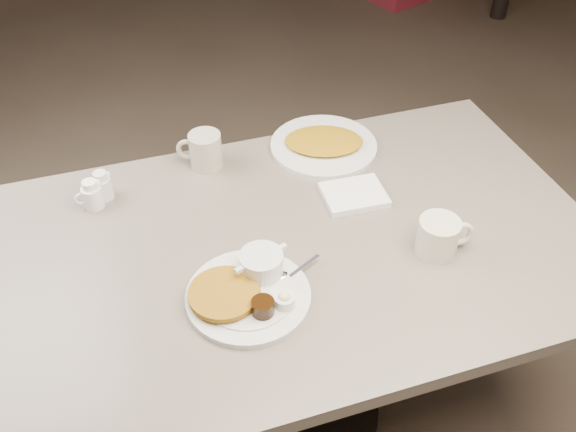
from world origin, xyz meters
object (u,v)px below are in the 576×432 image
object	(u,v)px
creamer_left	(92,195)
hash_plate	(324,144)
diner_table	(290,290)
coffee_mug_near	(439,236)
coffee_mug_far	(204,150)
main_plate	(248,288)
creamer_right	(102,186)

from	to	relation	value
creamer_left	hash_plate	size ratio (longest dim) A/B	0.21
creamer_left	hash_plate	bearing A→B (deg)	5.27
diner_table	creamer_left	world-z (taller)	creamer_left
coffee_mug_near	creamer_left	bearing A→B (deg)	151.46
coffee_mug_far	creamer_left	distance (m)	0.32
diner_table	coffee_mug_far	bearing A→B (deg)	109.08
creamer_left	hash_plate	world-z (taller)	creamer_left
coffee_mug_far	hash_plate	world-z (taller)	coffee_mug_far
coffee_mug_far	hash_plate	xyz separation A→B (m)	(0.34, -0.02, -0.04)
coffee_mug_near	creamer_left	size ratio (longest dim) A/B	1.81
hash_plate	creamer_left	bearing A→B (deg)	-174.73
diner_table	hash_plate	distance (m)	0.44
diner_table	main_plate	size ratio (longest dim) A/B	4.13
main_plate	hash_plate	bearing A→B (deg)	53.20
coffee_mug_far	hash_plate	bearing A→B (deg)	-4.14
creamer_right	hash_plate	world-z (taller)	creamer_right
hash_plate	creamer_right	bearing A→B (deg)	-177.15
coffee_mug_far	creamer_right	distance (m)	0.29
main_plate	hash_plate	world-z (taller)	main_plate
creamer_right	diner_table	bearing A→B (deg)	-37.42
diner_table	coffee_mug_far	size ratio (longest dim) A/B	11.03
main_plate	coffee_mug_far	xyz separation A→B (m)	(0.01, 0.50, 0.03)
diner_table	hash_plate	bearing A→B (deg)	58.29
main_plate	coffee_mug_far	distance (m)	0.50
creamer_right	coffee_mug_near	bearing A→B (deg)	-31.15
diner_table	creamer_right	world-z (taller)	creamer_right
coffee_mug_near	hash_plate	xyz separation A→B (m)	(-0.11, 0.47, -0.03)
diner_table	hash_plate	world-z (taller)	hash_plate
diner_table	coffee_mug_near	world-z (taller)	coffee_mug_near
main_plate	hash_plate	distance (m)	0.59
diner_table	main_plate	xyz separation A→B (m)	(-0.14, -0.13, 0.19)
creamer_left	creamer_right	bearing A→B (deg)	45.62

